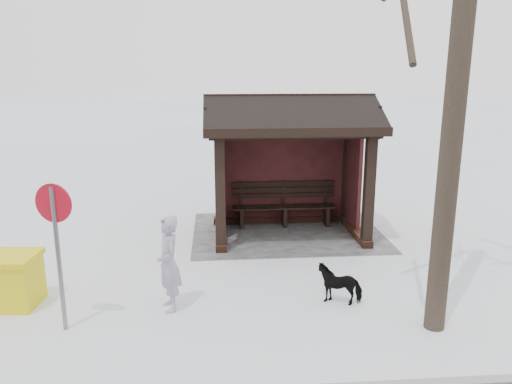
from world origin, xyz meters
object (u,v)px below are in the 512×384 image
grit_bin (3,280)px  road_sign (56,225)px  dog (340,283)px  bus_shelter (288,137)px  pedestrian (169,264)px

grit_bin → road_sign: road_sign is taller
dog → road_sign: road_sign is taller
dog → grit_bin: 5.26m
bus_shelter → pedestrian: (2.31, 3.47, -1.42)m
pedestrian → road_sign: road_sign is taller
dog → grit_bin: bearing=-74.9°
grit_bin → road_sign: size_ratio=0.54×
grit_bin → road_sign: (-1.15, 0.83, 1.13)m
dog → grit_bin: grit_bin is taller
pedestrian → dog: (-2.66, -0.05, -0.44)m
road_sign → grit_bin: bearing=-17.8°
bus_shelter → dog: bus_shelter is taller
dog → road_sign: (4.10, 0.54, 1.25)m
dog → pedestrian: bearing=-70.6°
pedestrian → grit_bin: 2.63m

